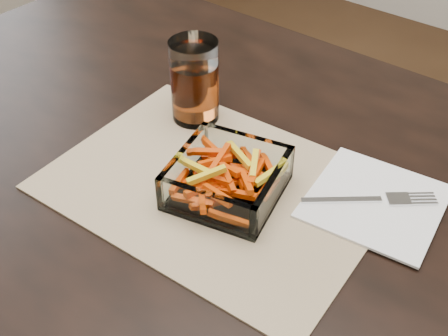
{
  "coord_description": "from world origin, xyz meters",
  "views": [
    {
      "loc": [
        0.3,
        -0.47,
        1.28
      ],
      "look_at": [
        -0.07,
        -0.01,
        0.78
      ],
      "focal_mm": 45.0,
      "sensor_mm": 36.0,
      "label": 1
    }
  ],
  "objects_px": {
    "dining_table": "(268,247)",
    "glass_bowl": "(227,180)",
    "tumbler": "(195,84)",
    "fork": "(374,199)"
  },
  "relations": [
    {
      "from": "dining_table",
      "to": "fork",
      "type": "relative_size",
      "value": 10.73
    },
    {
      "from": "tumbler",
      "to": "glass_bowl",
      "type": "bearing_deg",
      "value": -35.83
    },
    {
      "from": "glass_bowl",
      "to": "tumbler",
      "type": "distance_m",
      "value": 0.2
    },
    {
      "from": "dining_table",
      "to": "tumbler",
      "type": "distance_m",
      "value": 0.28
    },
    {
      "from": "glass_bowl",
      "to": "dining_table",
      "type": "bearing_deg",
      "value": 22.0
    },
    {
      "from": "dining_table",
      "to": "glass_bowl",
      "type": "bearing_deg",
      "value": -158.0
    },
    {
      "from": "dining_table",
      "to": "tumbler",
      "type": "height_order",
      "value": "tumbler"
    },
    {
      "from": "dining_table",
      "to": "glass_bowl",
      "type": "height_order",
      "value": "glass_bowl"
    },
    {
      "from": "tumbler",
      "to": "fork",
      "type": "height_order",
      "value": "tumbler"
    },
    {
      "from": "dining_table",
      "to": "glass_bowl",
      "type": "distance_m",
      "value": 0.13
    }
  ]
}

